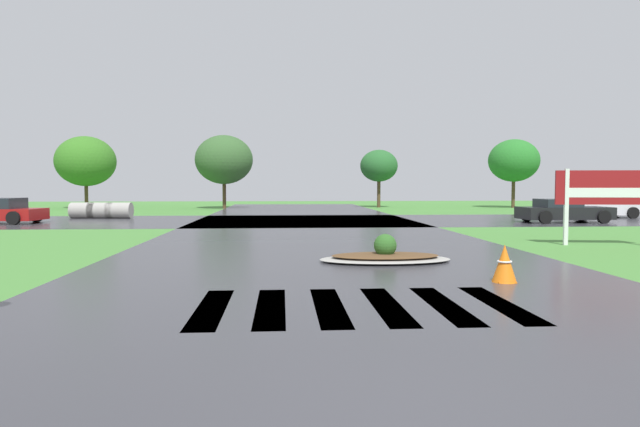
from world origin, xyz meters
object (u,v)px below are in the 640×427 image
at_px(car_dark_suv, 597,206).
at_px(drainage_pipe_stack, 101,210).
at_px(median_island, 385,256).
at_px(estate_billboard, 607,192).
at_px(car_white_sedan, 563,211).
at_px(traffic_cone, 504,264).

height_order(car_dark_suv, drainage_pipe_stack, car_dark_suv).
relative_size(median_island, drainage_pipe_stack, 0.94).
height_order(median_island, car_dark_suv, car_dark_suv).
bearing_deg(estate_billboard, car_dark_suv, -110.68).
relative_size(estate_billboard, median_island, 0.96).
bearing_deg(drainage_pipe_stack, median_island, -55.72).
height_order(median_island, car_white_sedan, car_white_sedan).
distance_m(drainage_pipe_stack, traffic_cone, 25.91).
xyz_separation_m(estate_billboard, drainage_pipe_stack, (-20.14, 15.36, -1.22)).
bearing_deg(estate_billboard, median_island, 31.59).
height_order(drainage_pipe_stack, traffic_cone, drainage_pipe_stack).
relative_size(car_white_sedan, drainage_pipe_stack, 1.28).
relative_size(median_island, traffic_cone, 4.38).
distance_m(car_dark_suv, drainage_pipe_stack, 28.16).
distance_m(car_dark_suv, traffic_cone, 24.56).
bearing_deg(car_white_sedan, median_island, -131.86).
bearing_deg(car_dark_suv, car_white_sedan, -131.37).
bearing_deg(traffic_cone, car_dark_suv, 55.98).
xyz_separation_m(car_dark_suv, traffic_cone, (-13.74, -20.36, -0.28)).
xyz_separation_m(median_island, drainage_pipe_stack, (-12.63, 18.53, 0.31)).
height_order(car_white_sedan, traffic_cone, car_white_sedan).
height_order(median_island, drainage_pipe_stack, drainage_pipe_stack).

